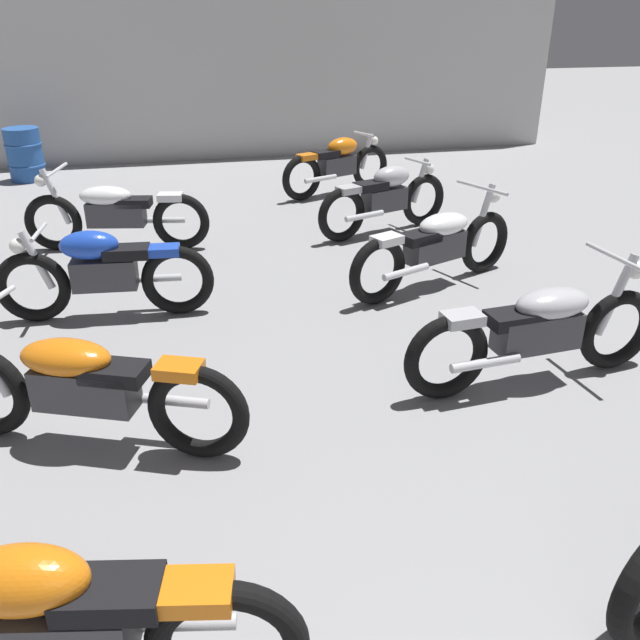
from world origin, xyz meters
The scene contains 10 objects.
back_wall centered at (0.00, 13.91, 1.80)m, with size 13.18×0.24×3.60m, color #BCBAB7.
motorcycle_left_row_1 centered at (-1.59, 2.99, 0.46)m, with size 1.95×0.59×0.88m.
motorcycle_left_row_2 centered at (-1.66, 4.89, 0.45)m, with size 2.05×1.02×0.97m.
motorcycle_left_row_3 centered at (-1.66, 6.94, 0.46)m, with size 1.97×0.48×0.88m.
motorcycle_left_row_4 centered at (-1.65, 8.90, 0.45)m, with size 2.15×0.72×0.97m.
motorcycle_right_row_2 centered at (1.62, 4.98, 0.45)m, with size 2.17×0.68×0.97m.
motorcycle_right_row_3 centered at (1.59, 6.97, 0.45)m, with size 2.05×1.01×0.97m.
motorcycle_right_row_4 centered at (1.65, 8.82, 0.46)m, with size 1.89×0.78×0.88m.
motorcycle_right_row_5 centered at (1.53, 10.82, 0.46)m, with size 1.86×0.85×0.88m.
oil_drum centered at (-3.27, 12.82, 0.43)m, with size 0.59×0.59×0.85m.
Camera 1 is at (-0.99, 0.97, 2.67)m, focal length 37.37 mm.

